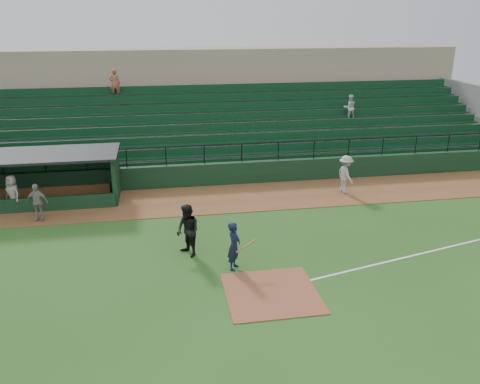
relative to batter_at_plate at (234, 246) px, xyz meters
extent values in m
plane|color=#25501A|center=(0.93, -0.88, -0.89)|extent=(90.00, 90.00, 0.00)
cube|color=brown|center=(0.93, 7.12, -0.88)|extent=(40.00, 4.00, 0.03)
cube|color=brown|center=(0.93, -1.88, -0.88)|extent=(3.00, 3.00, 0.03)
cube|color=white|center=(8.93, 0.32, -0.89)|extent=(17.49, 4.44, 0.01)
cube|color=black|center=(0.93, 9.32, -0.29)|extent=(36.00, 0.35, 1.20)
cylinder|color=black|center=(0.93, 9.32, 1.31)|extent=(36.00, 0.06, 0.06)
cube|color=slate|center=(0.93, 14.22, 0.91)|extent=(36.00, 9.00, 3.60)
cube|color=#0E351B|center=(0.93, 13.72, 1.36)|extent=(34.56, 8.00, 4.05)
cube|color=slate|center=(18.93, 14.27, 1.21)|extent=(0.35, 9.50, 4.20)
cube|color=gray|center=(0.93, 20.72, 2.31)|extent=(38.00, 3.00, 6.40)
cube|color=slate|center=(0.93, 18.72, 2.81)|extent=(36.00, 2.00, 0.20)
imported|color=#BDBDBD|center=(9.75, 14.02, 2.17)|extent=(0.79, 0.62, 1.63)
imported|color=#9B5738|center=(-4.91, 17.02, 3.62)|extent=(0.67, 0.44, 1.83)
cube|color=black|center=(-8.82, 9.52, 0.26)|extent=(8.50, 0.20, 2.30)
cube|color=black|center=(-4.57, 8.22, 0.26)|extent=(0.20, 2.60, 2.30)
cube|color=black|center=(-8.82, 8.22, 1.47)|extent=(8.90, 3.20, 0.12)
cube|color=olive|center=(-8.82, 9.12, -0.64)|extent=(7.65, 0.40, 0.50)
cube|color=black|center=(-8.82, 6.87, -0.54)|extent=(8.50, 0.12, 0.70)
imported|color=black|center=(0.00, 0.00, 0.00)|extent=(0.67, 0.77, 1.79)
cylinder|color=olive|center=(0.40, -0.20, 0.06)|extent=(0.79, 0.34, 0.35)
imported|color=black|center=(-1.54, 1.31, 0.12)|extent=(1.14, 1.23, 2.02)
imported|color=#A49F99|center=(6.85, 6.89, 0.11)|extent=(0.88, 1.34, 1.95)
imported|color=gray|center=(-7.81, 5.78, -0.02)|extent=(1.06, 0.62, 1.69)
imported|color=gray|center=(-9.13, 7.13, 0.00)|extent=(1.00, 0.97, 1.73)
camera|label=1|loc=(-2.48, -15.43, 7.66)|focal=36.61mm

